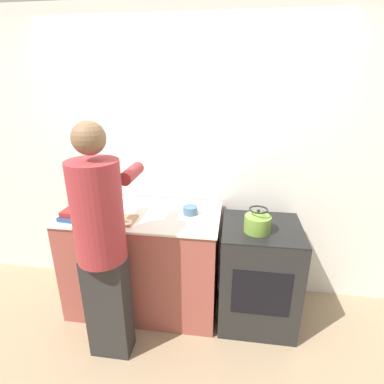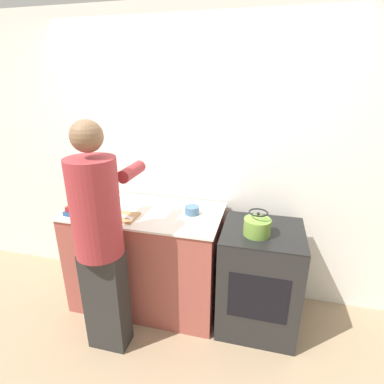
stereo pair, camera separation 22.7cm
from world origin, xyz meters
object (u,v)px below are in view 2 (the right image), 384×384
at_px(cutting_board, 120,216).
at_px(canister_jar, 98,192).
at_px(person, 100,236).
at_px(kettle, 257,225).
at_px(knife, 123,216).
at_px(bowl_prep, 192,210).
at_px(oven, 259,278).

distance_m(cutting_board, canister_jar, 0.47).
bearing_deg(person, kettle, 21.40).
height_order(knife, kettle, kettle).
height_order(knife, bowl_prep, bowl_prep).
distance_m(oven, bowl_prep, 0.80).
bearing_deg(oven, knife, -172.34).
xyz_separation_m(person, kettle, (1.07, 0.42, 0.01)).
height_order(bowl_prep, canister_jar, canister_jar).
bearing_deg(bowl_prep, kettle, -15.92).
xyz_separation_m(oven, cutting_board, (-1.15, -0.14, 0.50)).
xyz_separation_m(cutting_board, canister_jar, (-0.36, 0.29, 0.07)).
bearing_deg(canister_jar, oven, -5.54).
relative_size(bowl_prep, canister_jar, 0.73).
distance_m(oven, person, 1.34).
bearing_deg(oven, kettle, -120.33).
relative_size(person, bowl_prep, 14.51).
relative_size(oven, bowl_prep, 7.34).
bearing_deg(person, bowl_prep, 47.49).
distance_m(kettle, canister_jar, 1.48).
xyz_separation_m(bowl_prep, canister_jar, (-0.92, 0.08, 0.05)).
relative_size(oven, canister_jar, 5.39).
bearing_deg(canister_jar, cutting_board, -38.50).
xyz_separation_m(knife, bowl_prep, (0.53, 0.22, 0.01)).
height_order(cutting_board, bowl_prep, bowl_prep).
bearing_deg(kettle, oven, 59.67).
xyz_separation_m(kettle, bowl_prep, (-0.54, 0.16, -0.00)).
height_order(person, bowl_prep, person).
relative_size(cutting_board, knife, 1.40).
bearing_deg(person, canister_jar, 121.11).
xyz_separation_m(cutting_board, bowl_prep, (0.56, 0.21, 0.03)).
bearing_deg(kettle, person, -158.60).
bearing_deg(canister_jar, knife, -37.10).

